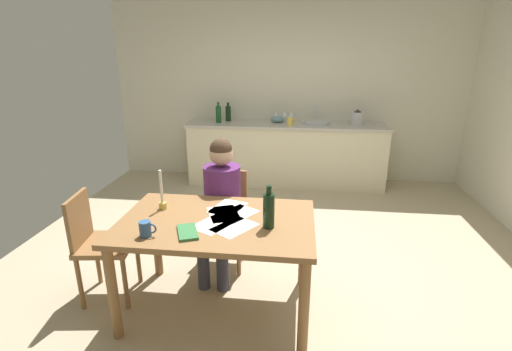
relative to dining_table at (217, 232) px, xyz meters
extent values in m
cube|color=tan|center=(0.38, 0.69, -0.66)|extent=(5.20, 5.20, 0.04)
cube|color=beige|center=(0.38, 3.29, 0.66)|extent=(5.20, 0.12, 2.60)
cube|color=beige|center=(0.38, 2.93, -0.21)|extent=(2.80, 0.60, 0.86)
cube|color=#B7B2A8|center=(0.38, 2.93, 0.24)|extent=(2.84, 0.64, 0.04)
cube|color=olive|center=(0.00, 0.00, 0.08)|extent=(1.38, 0.90, 0.04)
cylinder|color=olive|center=(-0.63, -0.39, -0.29)|extent=(0.07, 0.07, 0.70)
cylinder|color=olive|center=(0.63, -0.39, -0.29)|extent=(0.07, 0.07, 0.70)
cylinder|color=olive|center=(-0.63, 0.39, -0.29)|extent=(0.07, 0.07, 0.70)
cylinder|color=olive|center=(0.63, 0.39, -0.29)|extent=(0.07, 0.07, 0.70)
cube|color=olive|center=(-0.09, 0.63, -0.20)|extent=(0.42, 0.42, 0.04)
cube|color=olive|center=(-0.08, 0.81, 0.01)|extent=(0.36, 0.04, 0.40)
cylinder|color=olive|center=(-0.26, 0.47, -0.43)|extent=(0.04, 0.04, 0.43)
cylinder|color=olive|center=(0.08, 0.45, -0.43)|extent=(0.04, 0.04, 0.43)
cylinder|color=olive|center=(-0.25, 0.81, -0.43)|extent=(0.04, 0.04, 0.43)
cylinder|color=olive|center=(0.09, 0.79, -0.43)|extent=(0.04, 0.04, 0.43)
cylinder|color=#592666|center=(-0.09, 0.61, 0.06)|extent=(0.33, 0.33, 0.50)
sphere|color=#D8AD8C|center=(-0.09, 0.61, 0.42)|extent=(0.20, 0.20, 0.20)
sphere|color=#473323|center=(-0.09, 0.61, 0.46)|extent=(0.19, 0.19, 0.19)
cylinder|color=#383847|center=(-0.17, 0.42, -0.19)|extent=(0.14, 0.38, 0.13)
cylinder|color=#383847|center=(-0.18, 0.23, -0.42)|extent=(0.10, 0.10, 0.45)
cylinder|color=#383847|center=(-0.01, 0.42, -0.19)|extent=(0.14, 0.38, 0.13)
cylinder|color=#383847|center=(-0.02, 0.23, -0.42)|extent=(0.10, 0.10, 0.45)
cube|color=olive|center=(-0.89, 0.05, -0.18)|extent=(0.45, 0.45, 0.04)
cube|color=olive|center=(-1.07, 0.03, 0.03)|extent=(0.08, 0.36, 0.40)
cylinder|color=olive|center=(-0.70, -0.09, -0.42)|extent=(0.04, 0.04, 0.45)
cylinder|color=olive|center=(-0.75, 0.24, -0.42)|extent=(0.04, 0.04, 0.45)
cylinder|color=olive|center=(-1.04, -0.14, -0.42)|extent=(0.04, 0.04, 0.45)
cylinder|color=olive|center=(-1.08, 0.20, -0.42)|extent=(0.04, 0.04, 0.45)
cylinder|color=#33598C|center=(-0.40, -0.29, 0.15)|extent=(0.08, 0.08, 0.10)
torus|color=#33598C|center=(-0.36, -0.29, 0.16)|extent=(0.07, 0.01, 0.07)
cylinder|color=gold|center=(-0.45, 0.15, 0.13)|extent=(0.06, 0.06, 0.05)
cylinder|color=white|center=(-0.45, 0.15, 0.28)|extent=(0.02, 0.02, 0.26)
cube|color=#34733E|center=(-0.15, -0.22, 0.11)|extent=(0.20, 0.26, 0.02)
cube|color=white|center=(0.00, -0.07, 0.10)|extent=(0.33, 0.36, 0.00)
cube|color=white|center=(0.12, 0.12, 0.10)|extent=(0.34, 0.36, 0.00)
cube|color=white|center=(0.03, 0.11, 0.10)|extent=(0.31, 0.35, 0.00)
cube|color=white|center=(0.15, -0.10, 0.10)|extent=(0.34, 0.36, 0.00)
cube|color=white|center=(0.04, 0.22, 0.10)|extent=(0.29, 0.35, 0.00)
cylinder|color=black|center=(0.38, -0.07, 0.22)|extent=(0.08, 0.08, 0.24)
cylinder|color=black|center=(0.38, -0.07, 0.37)|extent=(0.04, 0.04, 0.06)
cylinder|color=#B2B7BC|center=(0.80, 2.93, 0.28)|extent=(0.36, 0.36, 0.04)
cylinder|color=silver|center=(0.80, 3.09, 0.38)|extent=(0.02, 0.02, 0.24)
cylinder|color=#194C23|center=(-0.60, 2.89, 0.38)|extent=(0.08, 0.08, 0.24)
cylinder|color=#194C23|center=(-0.60, 2.89, 0.52)|extent=(0.03, 0.03, 0.06)
cylinder|color=black|center=(-0.49, 3.03, 0.37)|extent=(0.08, 0.08, 0.22)
cylinder|color=black|center=(-0.49, 3.03, 0.50)|extent=(0.04, 0.04, 0.05)
ellipsoid|color=#668C99|center=(0.24, 3.01, 0.30)|extent=(0.19, 0.19, 0.09)
cylinder|color=#B7BABF|center=(1.36, 2.93, 0.35)|extent=(0.18, 0.18, 0.18)
cone|color=#262628|center=(1.36, 2.93, 0.46)|extent=(0.11, 0.11, 0.04)
cylinder|color=silver|center=(0.43, 3.08, 0.26)|extent=(0.06, 0.06, 0.00)
cylinder|color=silver|center=(0.43, 3.08, 0.30)|extent=(0.01, 0.01, 0.07)
cone|color=silver|center=(0.43, 3.08, 0.37)|extent=(0.07, 0.07, 0.08)
cylinder|color=silver|center=(0.34, 3.08, 0.26)|extent=(0.06, 0.06, 0.00)
cylinder|color=silver|center=(0.34, 3.08, 0.30)|extent=(0.01, 0.01, 0.07)
cone|color=silver|center=(0.34, 3.08, 0.37)|extent=(0.07, 0.07, 0.08)
cylinder|color=silver|center=(0.21, 3.08, 0.26)|extent=(0.06, 0.06, 0.00)
cylinder|color=silver|center=(0.21, 3.08, 0.30)|extent=(0.01, 0.01, 0.07)
cone|color=silver|center=(0.21, 3.08, 0.37)|extent=(0.07, 0.07, 0.08)
cylinder|color=#F2CC4C|center=(0.43, 2.78, 0.31)|extent=(0.07, 0.07, 0.11)
torus|color=#F2CC4C|center=(0.47, 2.78, 0.32)|extent=(0.07, 0.01, 0.07)
camera|label=1|loc=(0.56, -2.35, 1.24)|focal=26.05mm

